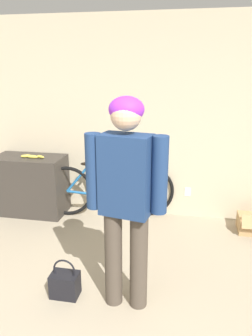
# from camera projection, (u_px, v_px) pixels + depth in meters

# --- Properties ---
(wall_back) EXTENTS (8.00, 0.07, 2.60)m
(wall_back) POSITION_uv_depth(u_px,v_px,m) (149.00, 120.00, 4.25)
(wall_back) COLOR beige
(wall_back) RESTS_ON ground_plane
(side_shelf) EXTENTS (0.96, 0.51, 0.80)m
(side_shelf) POSITION_uv_depth(u_px,v_px,m) (31.00, 185.00, 4.51)
(side_shelf) COLOR #38332D
(side_shelf) RESTS_ON ground_plane
(person) EXTENTS (0.64, 0.30, 1.75)m
(person) POSITION_uv_depth(u_px,v_px,m) (126.00, 189.00, 2.53)
(person) COLOR #4C4238
(person) RESTS_ON ground_plane
(bicycle) EXTENTS (1.78, 0.49, 0.77)m
(bicycle) POSITION_uv_depth(u_px,v_px,m) (107.00, 190.00, 4.42)
(bicycle) COLOR black
(bicycle) RESTS_ON ground_plane
(banana) EXTENTS (0.35, 0.10, 0.04)m
(banana) POSITION_uv_depth(u_px,v_px,m) (33.00, 156.00, 4.33)
(banana) COLOR #EAD64C
(banana) RESTS_ON side_shelf
(handbag) EXTENTS (0.24, 0.17, 0.36)m
(handbag) POSITION_uv_depth(u_px,v_px,m) (65.00, 284.00, 2.89)
(handbag) COLOR black
(handbag) RESTS_ON ground_plane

